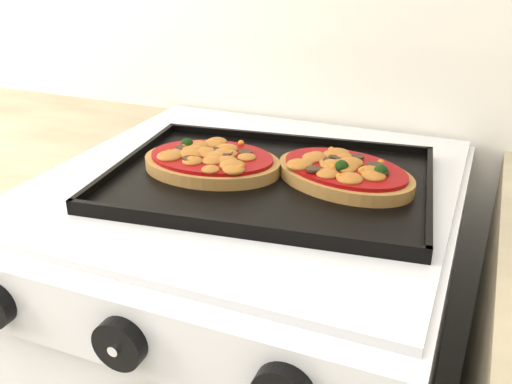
% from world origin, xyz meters
% --- Properties ---
extents(control_panel, '(0.60, 0.02, 0.09)m').
position_xyz_m(control_panel, '(-0.05, 1.39, 0.85)').
color(control_panel, silver).
rests_on(control_panel, stove).
extents(knob_center, '(0.06, 0.02, 0.06)m').
position_xyz_m(knob_center, '(-0.05, 1.37, 0.85)').
color(knob_center, black).
rests_on(knob_center, control_panel).
extents(baking_tray, '(0.49, 0.38, 0.02)m').
position_xyz_m(baking_tray, '(-0.01, 1.69, 0.92)').
color(baking_tray, black).
rests_on(baking_tray, stove).
extents(pizza_left, '(0.22, 0.16, 0.03)m').
position_xyz_m(pizza_left, '(-0.10, 1.69, 0.94)').
color(pizza_left, '#A16937').
rests_on(pizza_left, baking_tray).
extents(pizza_right, '(0.24, 0.20, 0.03)m').
position_xyz_m(pizza_right, '(0.09, 1.72, 0.94)').
color(pizza_right, '#A16937').
rests_on(pizza_right, baking_tray).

